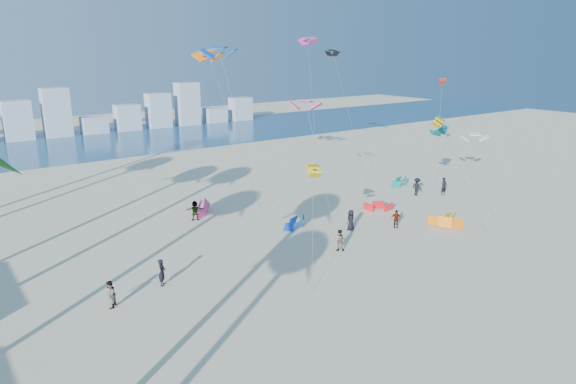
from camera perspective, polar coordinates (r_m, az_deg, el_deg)
ground at (r=27.51m, az=15.55°, el=-17.54°), size 220.00×220.00×0.00m
ocean at (r=88.94m, az=-23.62°, el=4.76°), size 220.00×220.00×0.00m
kitesurfer_near at (r=34.35m, az=-13.88°, el=-8.70°), size 0.75×0.79×1.82m
kitesurfer_mid at (r=39.10m, az=5.74°, el=-5.36°), size 1.03×1.00×1.68m
kitesurfers_far at (r=45.76m, az=3.81°, el=-2.08°), size 36.88×13.08×1.89m
grounded_kites at (r=47.97m, az=6.27°, el=-1.82°), size 25.79×19.50×1.08m
flying_kites at (r=49.82m, az=5.21°, el=12.10°), size 31.91×26.99×16.65m
distant_skyline at (r=97.97m, az=-25.85°, el=7.23°), size 85.00×3.00×8.40m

